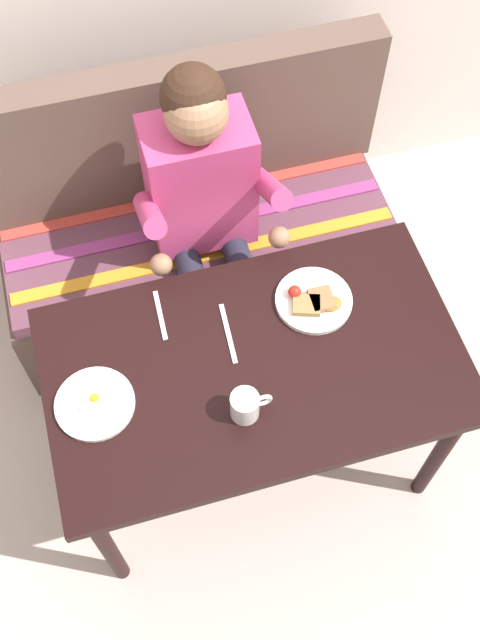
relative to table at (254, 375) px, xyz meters
name	(u,v)px	position (x,y,z in m)	size (l,w,h in m)	color
ground_plane	(251,452)	(0.00, 0.00, -0.65)	(8.00, 8.00, 0.00)	#BCA9A0
table	(254,375)	(0.00, 0.00, 0.00)	(1.20, 0.70, 0.73)	black
couch	(196,237)	(0.00, 0.76, -0.32)	(1.44, 0.56, 1.00)	brown
person	(205,202)	(0.01, 0.59, 0.09)	(0.45, 0.61, 1.21)	#BE3B70
plate_breakfast	(314,300)	(0.22, 0.14, 0.10)	(0.23, 0.23, 0.05)	white
plate_eggs	(95,403)	(-0.46, -0.01, 0.09)	(0.22, 0.22, 0.04)	white
coffee_mug	(246,405)	(-0.07, -0.14, 0.13)	(0.12, 0.08, 0.09)	white
fork	(160,315)	(-0.22, 0.22, 0.08)	(0.01, 0.17, 0.01)	silver
knife	(228,333)	(-0.05, 0.11, 0.08)	(0.01, 0.20, 0.01)	silver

